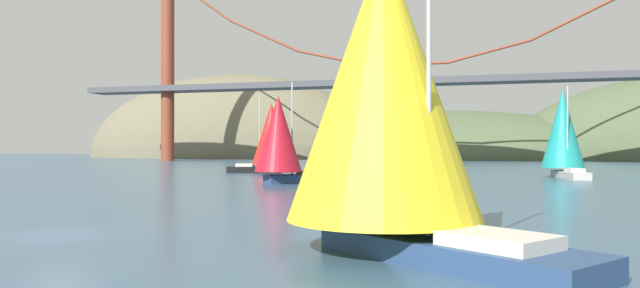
# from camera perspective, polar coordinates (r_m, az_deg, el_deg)

# --- Properties ---
(ground_plane) EXTENTS (360.00, 360.00, 0.00)m
(ground_plane) POSITION_cam_1_polar(r_m,az_deg,el_deg) (24.12, -23.70, -7.98)
(ground_plane) COLOR #385670
(headland_left) EXTENTS (87.58, 44.00, 46.38)m
(headland_left) POSITION_cam_1_polar(r_m,az_deg,el_deg) (168.73, -8.49, -1.26)
(headland_left) COLOR #6B664C
(headland_left) RESTS_ON ground_plane
(headland_center) EXTENTS (87.14, 44.00, 24.08)m
(headland_center) POSITION_cam_1_polar(r_m,az_deg,el_deg) (153.73, 12.30, -1.37)
(headland_center) COLOR #4C5B3D
(headland_center) RESTS_ON ground_plane
(suspension_bridge) EXTENTS (139.22, 6.00, 39.95)m
(suspension_bridge) POSITION_cam_1_polar(r_m,az_deg,el_deg) (115.23, 8.45, 6.82)
(suspension_bridge) COLOR brown
(suspension_bridge) RESTS_ON ground_plane
(sailboat_crimson_sail) EXTENTS (7.07, 6.95, 8.84)m
(sailboat_crimson_sail) POSITION_cam_1_polar(r_m,az_deg,el_deg) (51.54, -3.87, 0.70)
(sailboat_crimson_sail) COLOR navy
(sailboat_crimson_sail) RESTS_ON ground_plane
(sailboat_teal_sail) EXTENTS (5.01, 8.41, 9.35)m
(sailboat_teal_sail) POSITION_cam_1_polar(r_m,az_deg,el_deg) (66.41, 22.31, 1.16)
(sailboat_teal_sail) COLOR #B7B2A8
(sailboat_teal_sail) RESTS_ON ground_plane
(sailboat_red_spinnaker) EXTENTS (8.18, 5.70, 9.34)m
(sailboat_red_spinnaker) POSITION_cam_1_polar(r_m,az_deg,el_deg) (71.71, -4.79, 0.84)
(sailboat_red_spinnaker) COLOR black
(sailboat_red_spinnaker) RESTS_ON ground_plane
(sailboat_yellow_sail) EXTENTS (10.64, 9.32, 10.40)m
(sailboat_yellow_sail) POSITION_cam_1_polar(r_m,az_deg,el_deg) (18.70, 6.45, 5.40)
(sailboat_yellow_sail) COLOR navy
(sailboat_yellow_sail) RESTS_ON ground_plane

